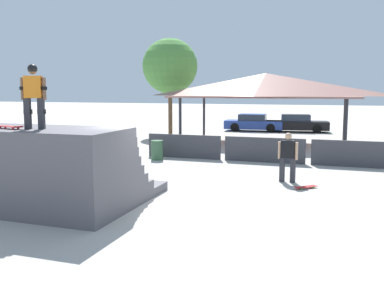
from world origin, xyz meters
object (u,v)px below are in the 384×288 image
at_px(skateboard_on_ground, 305,187).
at_px(parked_car_blue, 254,123).
at_px(skateboard_on_deck, 10,127).
at_px(trash_bin, 157,150).
at_px(tree_far_back, 170,66).
at_px(parked_car_black, 297,124).
at_px(skater_on_deck, 33,92).
at_px(bystander_walking, 288,155).

height_order(skateboard_on_ground, parked_car_blue, parked_car_blue).
xyz_separation_m(skateboard_on_deck, trash_bin, (0.12, 8.66, -1.73)).
height_order(tree_far_back, parked_car_black, tree_far_back).
bearing_deg(skater_on_deck, skateboard_on_deck, 175.82).
xyz_separation_m(skateboard_on_ground, trash_bin, (-6.58, 3.64, 0.37)).
bearing_deg(parked_car_blue, bystander_walking, -79.45).
bearing_deg(parked_car_blue, skater_on_deck, -96.37).
relative_size(skateboard_on_deck, parked_car_blue, 0.19).
distance_m(skateboard_on_deck, tree_far_back, 19.19).
bearing_deg(parked_car_black, skateboard_on_deck, -108.71).
relative_size(skateboard_on_ground, tree_far_back, 0.11).
bearing_deg(parked_car_black, tree_far_back, -156.70).
xyz_separation_m(skateboard_on_deck, parked_car_black, (4.75, 23.49, -1.55)).
bearing_deg(bystander_walking, skateboard_on_ground, 135.93).
height_order(skater_on_deck, parked_car_black, skater_on_deck).
bearing_deg(skateboard_on_deck, parked_car_black, 91.39).
relative_size(skater_on_deck, tree_far_back, 0.24).
distance_m(bystander_walking, tree_far_back, 16.37).
bearing_deg(skater_on_deck, bystander_walking, 26.12).
height_order(skater_on_deck, skateboard_on_ground, skater_on_deck).
height_order(skateboard_on_ground, parked_car_black, parked_car_black).
distance_m(skateboard_on_ground, parked_car_black, 18.58).
relative_size(skateboard_on_deck, trash_bin, 0.99).
distance_m(tree_far_back, parked_car_blue, 7.70).
relative_size(parked_car_blue, parked_car_black, 0.95).
xyz_separation_m(bystander_walking, tree_far_back, (-9.33, 12.93, 3.71)).
bearing_deg(skateboard_on_ground, parked_car_black, -127.93).
height_order(parked_car_blue, parked_car_black, same).
height_order(bystander_walking, trash_bin, bystander_walking).
bearing_deg(skater_on_deck, parked_car_black, 60.01).
distance_m(tree_far_back, trash_bin, 11.44).
distance_m(bystander_walking, trash_bin, 6.60).
relative_size(skateboard_on_ground, trash_bin, 0.81).
xyz_separation_m(skateboard_on_deck, tree_far_back, (-3.27, 18.75, 2.47)).
xyz_separation_m(skater_on_deck, bystander_walking, (5.45, 5.65, -2.08)).
distance_m(tree_far_back, parked_car_black, 10.15).
relative_size(tree_far_back, trash_bin, 7.64).
relative_size(tree_far_back, parked_car_blue, 1.49).
bearing_deg(tree_far_back, skateboard_on_ground, -54.00).
height_order(trash_bin, parked_car_black, parked_car_black).
xyz_separation_m(tree_far_back, parked_car_blue, (4.92, 4.35, -4.02)).
bearing_deg(skater_on_deck, skateboard_on_ground, 18.62).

